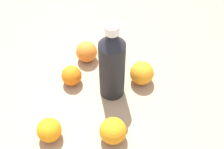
# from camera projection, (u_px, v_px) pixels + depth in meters

# --- Properties ---
(ground_plane) EXTENTS (2.40, 2.40, 0.00)m
(ground_plane) POSITION_uv_depth(u_px,v_px,m) (114.00, 80.00, 0.98)
(ground_plane) COLOR #9E7F60
(water_bottle) EXTENTS (0.08, 0.08, 0.27)m
(water_bottle) POSITION_uv_depth(u_px,v_px,m) (112.00, 64.00, 0.85)
(water_bottle) COLOR black
(water_bottle) RESTS_ON ground_plane
(orange_0) EXTENTS (0.08, 0.08, 0.08)m
(orange_0) POSITION_uv_depth(u_px,v_px,m) (113.00, 131.00, 0.81)
(orange_0) COLOR orange
(orange_0) RESTS_ON ground_plane
(orange_1) EXTENTS (0.07, 0.07, 0.07)m
(orange_1) POSITION_uv_depth(u_px,v_px,m) (87.00, 52.00, 1.01)
(orange_1) COLOR orange
(orange_1) RESTS_ON ground_plane
(orange_2) EXTENTS (0.07, 0.07, 0.07)m
(orange_2) POSITION_uv_depth(u_px,v_px,m) (49.00, 130.00, 0.81)
(orange_2) COLOR orange
(orange_2) RESTS_ON ground_plane
(orange_3) EXTENTS (0.08, 0.08, 0.08)m
(orange_3) POSITION_uv_depth(u_px,v_px,m) (142.00, 73.00, 0.95)
(orange_3) COLOR orange
(orange_3) RESTS_ON ground_plane
(orange_4) EXTENTS (0.06, 0.06, 0.06)m
(orange_4) POSITION_uv_depth(u_px,v_px,m) (72.00, 76.00, 0.95)
(orange_4) COLOR orange
(orange_4) RESTS_ON ground_plane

